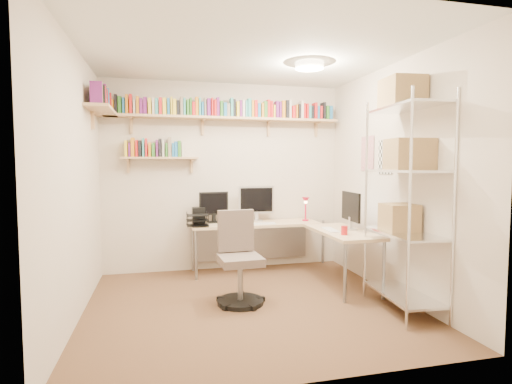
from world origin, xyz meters
TOP-DOWN VIEW (x-y plane):
  - ground at (0.00, 0.00)m, footprint 3.20×3.20m
  - room_shell at (0.00, 0.00)m, footprint 3.24×3.04m
  - wall_shelves at (-0.40, 1.30)m, footprint 3.12×1.09m
  - corner_desk at (0.47, 1.00)m, footprint 2.00×1.69m
  - office_chair at (-0.09, 0.10)m, footprint 0.49×0.50m
  - wire_rack at (1.42, -0.46)m, footprint 0.51×0.93m

SIDE VIEW (x-z plane):
  - ground at x=0.00m, z-range 0.00..0.00m
  - office_chair at x=-0.09m, z-range -0.07..0.87m
  - corner_desk at x=0.47m, z-range 0.08..1.21m
  - wire_rack at x=1.42m, z-range 0.30..2.56m
  - room_shell at x=0.00m, z-range 0.29..2.81m
  - wall_shelves at x=-0.40m, z-range 1.63..2.43m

